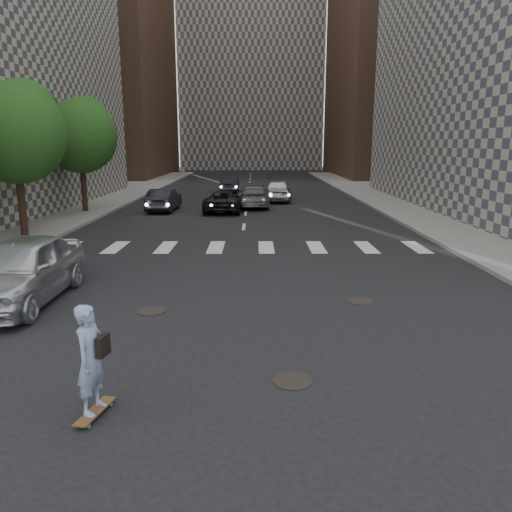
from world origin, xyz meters
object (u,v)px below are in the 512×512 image
at_px(skateboarder, 91,359).
at_px(traffic_car_e, 230,185).
at_px(tree_c, 81,133).
at_px(traffic_car_c, 224,201).
at_px(silver_sedan, 20,270).
at_px(traffic_car_b, 254,196).
at_px(tree_b, 17,129).
at_px(traffic_car_d, 278,190).
at_px(traffic_car_a, 164,200).

height_order(skateboarder, traffic_car_e, skateboarder).
bearing_deg(tree_c, traffic_car_c, 4.01).
xyz_separation_m(silver_sedan, traffic_car_e, (3.94, 30.00, -0.20)).
bearing_deg(traffic_car_c, skateboarder, 91.28).
relative_size(tree_c, traffic_car_b, 1.31).
height_order(silver_sedan, traffic_car_c, silver_sedan).
xyz_separation_m(tree_c, traffic_car_c, (8.15, 0.57, -4.00)).
xyz_separation_m(tree_b, traffic_car_b, (9.95, 10.86, -3.92)).
bearing_deg(traffic_car_d, skateboarder, 86.24).
xyz_separation_m(skateboarder, traffic_car_c, (0.57, 23.33, -0.28)).
height_order(traffic_car_a, traffic_car_e, traffic_car_a).
xyz_separation_m(skateboarder, traffic_car_d, (4.09, 29.07, -0.13)).
height_order(silver_sedan, traffic_car_d, silver_sedan).
bearing_deg(skateboarder, traffic_car_b, 98.06).
xyz_separation_m(silver_sedan, traffic_car_b, (6.00, 20.00, -0.13)).
distance_m(tree_b, traffic_car_c, 12.49).
xyz_separation_m(skateboarder, traffic_car_a, (-3.14, 23.62, -0.24)).
bearing_deg(traffic_car_c, tree_c, 6.69).
xyz_separation_m(tree_c, traffic_car_b, (9.95, 2.86, -3.92)).
relative_size(silver_sedan, traffic_car_a, 1.21).
height_order(tree_b, skateboarder, tree_b).
relative_size(tree_c, traffic_car_a, 1.59).
distance_m(tree_b, traffic_car_b, 15.25).
relative_size(tree_c, traffic_car_c, 1.42).
distance_m(silver_sedan, traffic_car_b, 20.88).
distance_m(skateboarder, traffic_car_e, 35.62).
xyz_separation_m(tree_c, traffic_car_d, (11.68, 6.31, -3.85)).
relative_size(skateboarder, silver_sedan, 0.35).
bearing_deg(traffic_car_e, traffic_car_a, 75.03).
bearing_deg(traffic_car_e, tree_c, 59.51).
bearing_deg(skateboarder, traffic_car_e, 102.85).
relative_size(tree_b, traffic_car_d, 1.41).
bearing_deg(traffic_car_e, skateboarder, 90.56).
bearing_deg(tree_b, silver_sedan, -66.60).
bearing_deg(skateboarder, traffic_car_a, 110.91).
distance_m(tree_b, silver_sedan, 10.65).
xyz_separation_m(tree_b, tree_c, (0.00, 8.00, 0.00)).
height_order(tree_c, traffic_car_a, tree_c).
relative_size(traffic_car_a, traffic_car_e, 1.04).
xyz_separation_m(traffic_car_a, traffic_car_e, (3.44, 12.00, -0.03)).
distance_m(tree_c, traffic_car_b, 11.07).
relative_size(silver_sedan, traffic_car_b, 1.00).
distance_m(tree_c, silver_sedan, 17.99).
relative_size(tree_b, traffic_car_e, 1.66).
xyz_separation_m(tree_b, traffic_car_a, (4.45, 8.86, -3.96)).
bearing_deg(tree_c, traffic_car_d, 28.38).
relative_size(traffic_car_a, traffic_car_b, 0.83).
bearing_deg(tree_b, traffic_car_d, 50.78).
height_order(tree_c, skateboarder, tree_c).
bearing_deg(traffic_car_a, tree_b, 65.51).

